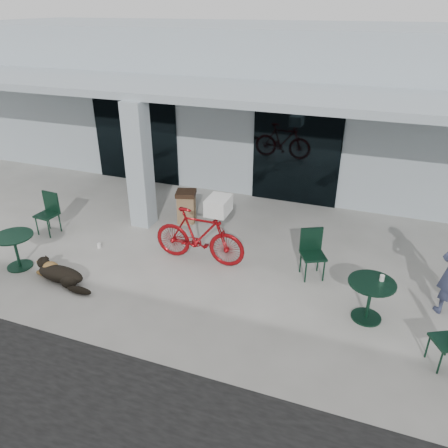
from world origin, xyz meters
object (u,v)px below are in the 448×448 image
at_px(bicycle, 199,236).
at_px(cafe_chair_far_a, 313,255).
at_px(cafe_chair_far_b, 448,341).
at_px(trash_receptacle, 186,206).
at_px(dog, 60,273).
at_px(cafe_table_far, 369,300).
at_px(cafe_table_near, 17,251).
at_px(cafe_chair_near, 47,214).

relative_size(bicycle, cafe_chair_far_a, 1.99).
height_order(cafe_chair_far_b, trash_receptacle, cafe_chair_far_b).
distance_m(dog, cafe_table_far, 6.00).
relative_size(dog, cafe_chair_far_b, 1.26).
relative_size(dog, trash_receptacle, 1.45).
relative_size(bicycle, dog, 1.70).
xyz_separation_m(dog, cafe_chair_far_a, (4.75, 1.97, 0.32)).
height_order(dog, trash_receptacle, trash_receptacle).
height_order(bicycle, dog, bicycle).
xyz_separation_m(bicycle, cafe_table_near, (-3.55, -1.58, -0.24)).
bearing_deg(bicycle, trash_receptacle, 32.36).
height_order(cafe_table_far, cafe_chair_far_a, cafe_chair_far_a).
bearing_deg(cafe_chair_near, trash_receptacle, 36.26).
bearing_deg(trash_receptacle, cafe_table_near, -126.79).
bearing_deg(cafe_chair_far_b, bicycle, -135.65).
bearing_deg(cafe_chair_near, cafe_chair_far_b, -4.89).
distance_m(dog, trash_receptacle, 3.66).
xyz_separation_m(bicycle, trash_receptacle, (-1.09, 1.70, -0.20)).
bearing_deg(cafe_table_near, cafe_table_far, 6.46).
distance_m(cafe_table_near, cafe_chair_near, 1.56).
height_order(bicycle, trash_receptacle, bicycle).
bearing_deg(cafe_chair_far_b, cafe_table_near, -117.59).
bearing_deg(dog, trash_receptacle, 83.03).
height_order(cafe_chair_near, cafe_chair_far_a, cafe_chair_far_a).
height_order(cafe_table_near, cafe_chair_far_a, cafe_chair_far_a).
height_order(cafe_chair_far_a, cafe_chair_far_b, cafe_chair_far_a).
distance_m(cafe_table_near, trash_receptacle, 4.10).
bearing_deg(trash_receptacle, cafe_chair_near, -148.16).
height_order(cafe_table_near, cafe_chair_far_b, cafe_chair_far_b).
relative_size(cafe_table_near, cafe_chair_far_a, 0.79).
bearing_deg(cafe_table_near, bicycle, 24.01).
height_order(cafe_chair_far_a, trash_receptacle, cafe_chair_far_a).
height_order(cafe_table_near, cafe_chair_near, cafe_chair_near).
relative_size(bicycle, cafe_table_near, 2.52).
relative_size(dog, cafe_table_far, 1.46).
height_order(cafe_chair_near, cafe_table_far, cafe_chair_near).
relative_size(cafe_table_near, cafe_chair_near, 0.79).
bearing_deg(bicycle, cafe_chair_near, 91.07).
xyz_separation_m(cafe_chair_far_a, trash_receptacle, (-3.52, 1.48, -0.10)).
bearing_deg(cafe_table_near, cafe_chair_far_b, 0.31).
bearing_deg(cafe_table_near, cafe_chair_near, 106.55).
relative_size(dog, cafe_chair_far_a, 1.17).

